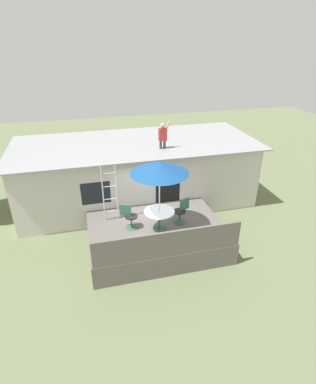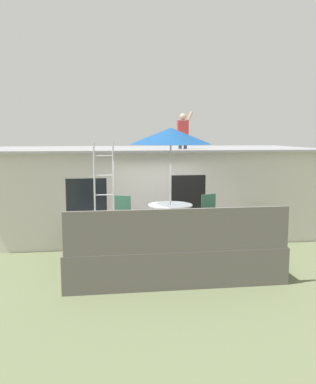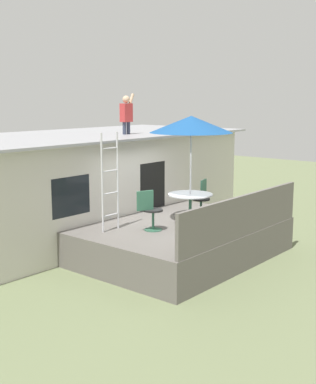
{
  "view_description": "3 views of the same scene",
  "coord_description": "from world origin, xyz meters",
  "px_view_note": "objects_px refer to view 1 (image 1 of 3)",
  "views": [
    {
      "loc": [
        -2.15,
        -8.87,
        6.87
      ],
      "look_at": [
        0.34,
        1.01,
        1.61
      ],
      "focal_mm": 28.49,
      "sensor_mm": 36.0,
      "label": 1
    },
    {
      "loc": [
        -1.63,
        -9.99,
        3.2
      ],
      "look_at": [
        -0.03,
        1.09,
        1.66
      ],
      "focal_mm": 39.65,
      "sensor_mm": 36.0,
      "label": 2
    },
    {
      "loc": [
        -9.34,
        -7.17,
        3.71
      ],
      "look_at": [
        -0.06,
        0.61,
        1.5
      ],
      "focal_mm": 47.78,
      "sensor_mm": 36.0,
      "label": 3
    }
  ],
  "objects_px": {
    "patio_table": "(159,215)",
    "step_ladder": "(110,193)",
    "person_figure": "(163,134)",
    "patio_chair_left": "(129,216)",
    "patio_umbrella": "(159,168)",
    "patio_chair_right": "(181,211)"
  },
  "relations": [
    {
      "from": "patio_umbrella",
      "to": "patio_chair_right",
      "type": "distance_m",
      "value": 2.11
    },
    {
      "from": "person_figure",
      "to": "patio_chair_left",
      "type": "bearing_deg",
      "value": -127.1
    },
    {
      "from": "patio_table",
      "to": "person_figure",
      "type": "xyz_separation_m",
      "value": [
        0.87,
        2.84,
        1.98
      ]
    },
    {
      "from": "person_figure",
      "to": "patio_chair_left",
      "type": "distance_m",
      "value": 3.73
    },
    {
      "from": "person_figure",
      "to": "patio_chair_right",
      "type": "distance_m",
      "value": 3.3
    },
    {
      "from": "patio_umbrella",
      "to": "person_figure",
      "type": "height_order",
      "value": "person_figure"
    },
    {
      "from": "patio_umbrella",
      "to": "patio_chair_left",
      "type": "xyz_separation_m",
      "value": [
        -0.99,
        0.38,
        -1.89
      ]
    },
    {
      "from": "patio_table",
      "to": "patio_chair_left",
      "type": "relative_size",
      "value": 1.13
    },
    {
      "from": "person_figure",
      "to": "patio_chair_right",
      "type": "height_order",
      "value": "person_figure"
    },
    {
      "from": "patio_chair_left",
      "to": "patio_chair_right",
      "type": "relative_size",
      "value": 1.0
    },
    {
      "from": "patio_table",
      "to": "patio_chair_left",
      "type": "height_order",
      "value": "patio_chair_left"
    },
    {
      "from": "patio_chair_left",
      "to": "patio_chair_right",
      "type": "distance_m",
      "value": 1.88
    },
    {
      "from": "step_ladder",
      "to": "patio_chair_left",
      "type": "bearing_deg",
      "value": -51.94
    },
    {
      "from": "patio_table",
      "to": "step_ladder",
      "type": "distance_m",
      "value": 1.95
    },
    {
      "from": "patio_chair_right",
      "to": "patio_chair_left",
      "type": "bearing_deg",
      "value": -20.97
    },
    {
      "from": "patio_umbrella",
      "to": "patio_chair_right",
      "type": "relative_size",
      "value": 2.76
    },
    {
      "from": "step_ladder",
      "to": "patio_chair_left",
      "type": "xyz_separation_m",
      "value": [
        0.55,
        -0.7,
        -0.64
      ]
    },
    {
      "from": "patio_table",
      "to": "patio_umbrella",
      "type": "xyz_separation_m",
      "value": [
        -0.0,
        0.0,
        1.76
      ]
    },
    {
      "from": "patio_table",
      "to": "person_figure",
      "type": "bearing_deg",
      "value": 72.92
    },
    {
      "from": "step_ladder",
      "to": "person_figure",
      "type": "height_order",
      "value": "person_figure"
    },
    {
      "from": "patio_table",
      "to": "step_ladder",
      "type": "height_order",
      "value": "step_ladder"
    },
    {
      "from": "patio_table",
      "to": "patio_chair_right",
      "type": "bearing_deg",
      "value": 18.31
    }
  ]
}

